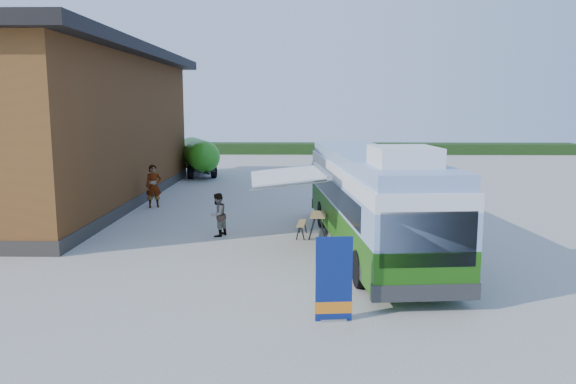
{
  "coord_description": "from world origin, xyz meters",
  "views": [
    {
      "loc": [
        1.08,
        -17.03,
        4.75
      ],
      "look_at": [
        0.66,
        4.41,
        1.4
      ],
      "focal_mm": 35.0,
      "sensor_mm": 36.0,
      "label": 1
    }
  ],
  "objects_px": {
    "bus": "(371,197)",
    "person_a": "(154,186)",
    "picnic_table": "(318,220)",
    "banner": "(334,287)",
    "slurry_tanker": "(198,155)",
    "person_b": "(218,215)"
  },
  "relations": [
    {
      "from": "banner",
      "to": "slurry_tanker",
      "type": "xyz_separation_m",
      "value": [
        -7.56,
        25.42,
        0.64
      ]
    },
    {
      "from": "person_a",
      "to": "person_b",
      "type": "distance_m",
      "value": 6.89
    },
    {
      "from": "person_a",
      "to": "slurry_tanker",
      "type": "xyz_separation_m",
      "value": [
        -0.02,
        11.64,
        0.43
      ]
    },
    {
      "from": "banner",
      "to": "person_a",
      "type": "bearing_deg",
      "value": 113.35
    },
    {
      "from": "picnic_table",
      "to": "person_a",
      "type": "xyz_separation_m",
      "value": [
        -7.46,
        5.78,
        0.37
      ]
    },
    {
      "from": "picnic_table",
      "to": "person_b",
      "type": "xyz_separation_m",
      "value": [
        -3.65,
        0.04,
        0.16
      ]
    },
    {
      "from": "person_b",
      "to": "person_a",
      "type": "bearing_deg",
      "value": -121.76
    },
    {
      "from": "bus",
      "to": "person_a",
      "type": "distance_m",
      "value": 11.82
    },
    {
      "from": "banner",
      "to": "person_b",
      "type": "xyz_separation_m",
      "value": [
        -3.73,
        8.05,
        0.01
      ]
    },
    {
      "from": "bus",
      "to": "person_b",
      "type": "height_order",
      "value": "bus"
    },
    {
      "from": "person_a",
      "to": "person_b",
      "type": "height_order",
      "value": "person_a"
    },
    {
      "from": "bus",
      "to": "slurry_tanker",
      "type": "height_order",
      "value": "bus"
    },
    {
      "from": "person_b",
      "to": "slurry_tanker",
      "type": "xyz_separation_m",
      "value": [
        -3.83,
        17.37,
        0.64
      ]
    },
    {
      "from": "person_a",
      "to": "banner",
      "type": "bearing_deg",
      "value": -84.12
    },
    {
      "from": "banner",
      "to": "slurry_tanker",
      "type": "height_order",
      "value": "slurry_tanker"
    },
    {
      "from": "bus",
      "to": "person_b",
      "type": "xyz_separation_m",
      "value": [
        -5.33,
        1.72,
        -0.96
      ]
    },
    {
      "from": "banner",
      "to": "slurry_tanker",
      "type": "relative_size",
      "value": 0.3
    },
    {
      "from": "bus",
      "to": "slurry_tanker",
      "type": "bearing_deg",
      "value": 110.32
    },
    {
      "from": "bus",
      "to": "person_b",
      "type": "distance_m",
      "value": 5.68
    },
    {
      "from": "picnic_table",
      "to": "slurry_tanker",
      "type": "xyz_separation_m",
      "value": [
        -7.48,
        17.41,
        0.8
      ]
    },
    {
      "from": "bus",
      "to": "slurry_tanker",
      "type": "distance_m",
      "value": 21.18
    },
    {
      "from": "banner",
      "to": "picnic_table",
      "type": "height_order",
      "value": "banner"
    }
  ]
}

